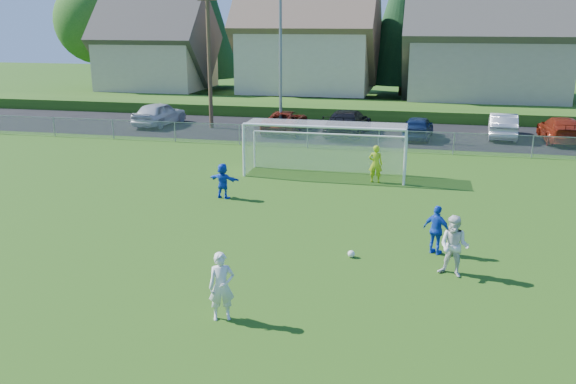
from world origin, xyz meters
The scene contains 21 objects.
ground centered at (0.00, 0.00, 0.00)m, with size 160.00×160.00×0.00m, color #193D0C.
asphalt_lot centered at (0.00, 27.50, 0.01)m, with size 60.00×60.00×0.00m, color black.
grass_embankment centered at (0.00, 35.00, 0.40)m, with size 70.00×6.00×0.80m, color #1E420F.
soccer_ball centered at (2.42, 6.08, 0.11)m, with size 0.22×0.22×0.22m, color white.
player_white_a centered at (-0.17, 1.43, 0.86)m, with size 0.62×0.41×1.71m, color silver.
player_white_b centered at (5.39, 5.33, 0.89)m, with size 0.86×0.67×1.77m, color silver.
player_blue_a centered at (4.93, 6.96, 0.78)m, with size 0.91×0.38×1.55m, color blue.
player_blue_b centered at (-3.46, 11.37, 0.72)m, with size 1.34×0.43×1.45m, color blue.
goalkeeper centered at (2.38, 15.22, 0.84)m, with size 0.62×0.40×1.69m, color #AACF18.
car_a centered at (-13.31, 27.17, 0.81)m, with size 1.90×4.73×1.61m, color #B9BCC1.
car_c centered at (-4.36, 26.61, 0.69)m, with size 2.29×4.96×1.38m, color #62160B.
car_d centered at (-0.27, 26.32, 0.81)m, with size 2.26×5.56×1.61m, color black.
car_e centered at (4.04, 26.23, 0.69)m, with size 1.64×4.07×1.39m, color #142446.
car_f centered at (9.10, 27.61, 0.76)m, with size 1.61×4.61×1.52m, color #B2B2B2.
car_g centered at (12.32, 27.05, 0.74)m, with size 2.06×5.07×1.47m, color maroon.
soccer_goal centered at (0.00, 16.05, 1.63)m, with size 7.42×1.90×2.50m.
chainlink_fence centered at (0.00, 22.00, 0.63)m, with size 52.06×0.06×1.20m.
streetlight centered at (-4.45, 26.00, 4.84)m, with size 1.38×0.18×9.00m.
utility_pole centered at (-9.50, 27.00, 5.15)m, with size 1.60×0.26×10.00m.
houses_row centered at (1.97, 42.46, 7.33)m, with size 53.90×11.45×13.27m.
tree_row centered at (1.04, 48.74, 6.91)m, with size 65.98×12.36×13.80m.
Camera 1 is at (4.32, -11.33, 7.04)m, focal length 38.00 mm.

